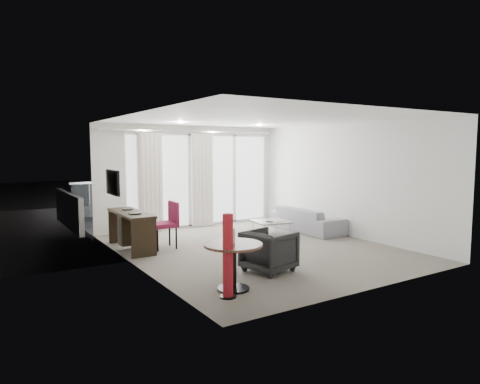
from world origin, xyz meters
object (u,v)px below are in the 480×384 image
desk_chair (164,225)px  tub_armchair (269,251)px  desk (131,231)px  rattan_chair_b (230,200)px  coffee_table (271,228)px  red_lamp (228,256)px  round_table (233,267)px  rattan_chair_a (199,201)px  sofa (307,219)px

desk_chair → tub_armchair: 2.60m
desk → rattan_chair_b: rattan_chair_b is taller
coffee_table → desk: bearing=173.3°
desk → red_lamp: red_lamp is taller
red_lamp → desk: bearing=93.6°
desk → desk_chair: (0.58, -0.28, 0.10)m
desk → round_table: 3.25m
round_table → rattan_chair_b: 7.52m
desk_chair → coffee_table: bearing=0.9°
tub_armchair → rattan_chair_b: bearing=-38.7°
tub_armchair → coffee_table: bearing=-50.2°
red_lamp → tub_armchair: (1.21, 0.72, -0.23)m
round_table → tub_armchair: bearing=26.0°
round_table → rattan_chair_a: rattan_chair_a is taller
rattan_chair_a → rattan_chair_b: rattan_chair_b is taller
desk_chair → tub_armchair: (0.85, -2.45, -0.14)m
sofa → rattan_chair_b: 3.70m
desk_chair → rattan_chair_b: (3.68, 3.54, -0.08)m
coffee_table → rattan_chair_b: bearing=73.7°
coffee_table → red_lamp: bearing=-134.1°
coffee_table → tub_armchair: bearing=-126.9°
rattan_chair_b → round_table: bearing=-107.1°
round_table → coffee_table: 3.96m
desk_chair → rattan_chair_b: 5.11m
sofa → desk: bearing=84.1°
round_table → red_lamp: bearing=-133.7°
rattan_chair_a → round_table: bearing=-111.9°
red_lamp → rattan_chair_a: size_ratio=1.54×
tub_armchair → coffee_table: size_ratio=0.98×
sofa → rattan_chair_a: 4.16m
sofa → red_lamp: bearing=126.8°
sofa → rattan_chair_a: rattan_chair_a is taller
tub_armchair → coffee_table: 2.96m
desk_chair → red_lamp: bearing=-93.6°
red_lamp → rattan_chair_b: bearing=58.9°
sofa → rattan_chair_a: bearing=12.8°
round_table → sofa: size_ratio=0.42×
sofa → round_table: bearing=126.1°
desk_chair → rattan_chair_b: bearing=46.8°
desk_chair → red_lamp: size_ratio=0.83×
tub_armchair → rattan_chair_a: rattan_chair_a is taller
desk → round_table: desk is taller
desk_chair → sofa: (3.67, -0.16, -0.18)m
rattan_chair_a → coffee_table: bearing=-90.9°
sofa → rattan_chair_b: (0.01, 3.69, 0.10)m
red_lamp → tub_armchair: bearing=30.6°
round_table → coffee_table: round_table is taller
desk_chair → coffee_table: 2.64m
coffee_table → sofa: bearing=-3.5°
desk → red_lamp: bearing=-86.4°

